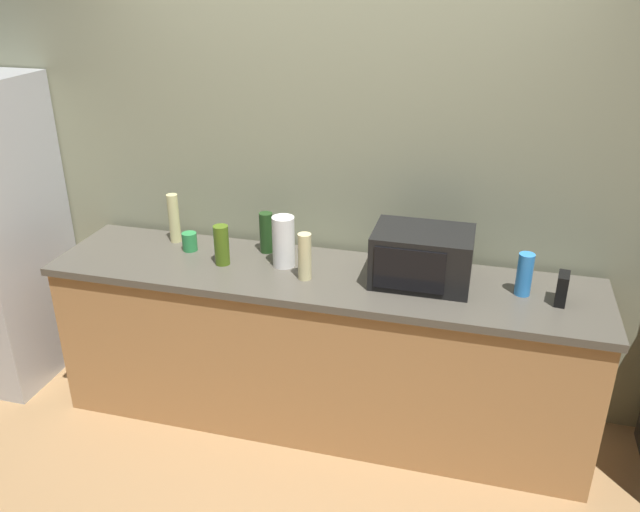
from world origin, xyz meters
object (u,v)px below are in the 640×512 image
(bottle_wine, at_px, (266,233))
(mug_green, at_px, (190,242))
(bottle_vinegar, at_px, (174,218))
(bottle_spray_cleaner, at_px, (524,274))
(paper_towel_roll, at_px, (283,242))
(cordless_phone, at_px, (562,289))
(bottle_hand_soap, at_px, (305,257))
(bottle_olive_oil, at_px, (222,245))
(microwave, at_px, (422,257))

(bottle_wine, relative_size, mug_green, 2.21)
(bottle_vinegar, xyz_separation_m, bottle_spray_cleaner, (1.89, -0.16, -0.03))
(paper_towel_roll, distance_m, mug_green, 0.57)
(paper_towel_roll, bearing_deg, mug_green, 174.76)
(cordless_phone, relative_size, mug_green, 1.48)
(bottle_hand_soap, bearing_deg, bottle_vinegar, 162.51)
(bottle_wine, bearing_deg, cordless_phone, -7.49)
(bottle_hand_soap, bearing_deg, bottle_olive_oil, 173.35)
(cordless_phone, relative_size, bottle_spray_cleaner, 0.71)
(bottle_vinegar, bearing_deg, paper_towel_roll, -11.79)
(microwave, distance_m, bottle_wine, 0.87)
(bottle_hand_soap, distance_m, bottle_wine, 0.39)
(bottle_vinegar, height_order, mug_green, bottle_vinegar)
(bottle_olive_oil, bearing_deg, bottle_wine, 50.39)
(bottle_olive_oil, height_order, bottle_hand_soap, bottle_hand_soap)
(paper_towel_roll, bearing_deg, bottle_hand_soap, -38.99)
(bottle_wine, bearing_deg, paper_towel_roll, -44.44)
(paper_towel_roll, distance_m, bottle_hand_soap, 0.19)
(paper_towel_roll, relative_size, bottle_vinegar, 0.97)
(bottle_spray_cleaner, bearing_deg, paper_towel_roll, 179.46)
(bottle_olive_oil, distance_m, bottle_spray_cleaner, 1.52)
(cordless_phone, distance_m, bottle_hand_soap, 1.22)
(bottle_vinegar, relative_size, mug_green, 2.75)
(microwave, xyz_separation_m, bottle_olive_oil, (-1.03, -0.06, -0.03))
(cordless_phone, bearing_deg, microwave, -177.52)
(bottle_olive_oil, relative_size, mug_green, 2.11)
(paper_towel_roll, height_order, bottle_wine, paper_towel_roll)
(bottle_spray_cleaner, relative_size, mug_green, 2.07)
(bottle_hand_soap, bearing_deg, paper_towel_roll, 141.01)
(cordless_phone, relative_size, bottle_wine, 0.67)
(bottle_vinegar, distance_m, mug_green, 0.18)
(cordless_phone, bearing_deg, bottle_olive_oil, -172.46)
(bottle_olive_oil, bearing_deg, bottle_hand_soap, -6.65)
(microwave, bearing_deg, bottle_olive_oil, -176.46)
(cordless_phone, distance_m, bottle_wine, 1.53)
(bottle_vinegar, bearing_deg, cordless_phone, -5.57)
(microwave, xyz_separation_m, bottle_hand_soap, (-0.57, -0.12, -0.01))
(bottle_spray_cleaner, height_order, mug_green, bottle_spray_cleaner)
(microwave, xyz_separation_m, bottle_wine, (-0.86, 0.14, -0.02))
(bottle_spray_cleaner, bearing_deg, cordless_phone, -14.91)
(bottle_wine, relative_size, bottle_spray_cleaner, 1.07)
(microwave, relative_size, bottle_olive_oil, 2.24)
(microwave, distance_m, mug_green, 1.28)
(bottle_wine, bearing_deg, microwave, -9.56)
(paper_towel_roll, relative_size, cordless_phone, 1.80)
(paper_towel_roll, relative_size, bottle_spray_cleaner, 1.28)
(bottle_olive_oil, distance_m, bottle_vinegar, 0.43)
(microwave, relative_size, paper_towel_roll, 1.78)
(bottle_olive_oil, relative_size, bottle_spray_cleaner, 1.02)
(bottle_hand_soap, height_order, bottle_spray_cleaner, bottle_hand_soap)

